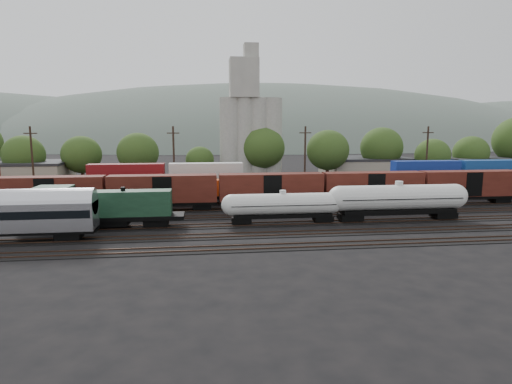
{
  "coord_description": "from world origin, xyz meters",
  "views": [
    {
      "loc": [
        -6.84,
        -55.7,
        11.83
      ],
      "look_at": [
        0.34,
        2.0,
        3.0
      ],
      "focal_mm": 30.0,
      "sensor_mm": 36.0,
      "label": 1
    }
  ],
  "objects": [
    {
      "name": "orange_locomotive",
      "position": [
        -9.31,
        10.0,
        2.35
      ],
      "size": [
        16.34,
        2.72,
        4.09
      ],
      "color": "black",
      "rests_on": "ground"
    },
    {
      "name": "tank_car_a",
      "position": [
        2.76,
        -5.0,
        2.37
      ],
      "size": [
        15.06,
        2.7,
        3.95
      ],
      "color": "silver",
      "rests_on": "ground"
    },
    {
      "name": "grain_silo",
      "position": [
        3.28,
        36.0,
        11.26
      ],
      "size": [
        13.4,
        5.0,
        29.0
      ],
      "color": "#A29F94",
      "rests_on": "ground"
    },
    {
      "name": "tracks",
      "position": [
        0.0,
        0.0,
        0.05
      ],
      "size": [
        180.0,
        33.2,
        0.2
      ],
      "color": "black",
      "rests_on": "ground"
    },
    {
      "name": "tank_car_b",
      "position": [
        17.64,
        -5.0,
        2.85
      ],
      "size": [
        18.37,
        3.29,
        4.81
      ],
      "color": "silver",
      "rests_on": "ground"
    },
    {
      "name": "green_locomotive",
      "position": [
        -19.35,
        -5.0,
        2.75
      ],
      "size": [
        18.33,
        3.23,
        4.85
      ],
      "color": "black",
      "rests_on": "ground"
    },
    {
      "name": "distant_hills",
      "position": [
        23.92,
        260.0,
        -20.56
      ],
      "size": [
        860.0,
        286.0,
        130.0
      ],
      "color": "#59665B",
      "rests_on": "ground"
    },
    {
      "name": "boxcar_string",
      "position": [
        18.31,
        5.0,
        3.12
      ],
      "size": [
        169.0,
        2.9,
        4.2
      ],
      "color": "black",
      "rests_on": "ground"
    },
    {
      "name": "container_wall",
      "position": [
        0.92,
        15.0,
        2.68
      ],
      "size": [
        160.0,
        2.6,
        5.8
      ],
      "color": "black",
      "rests_on": "ground"
    },
    {
      "name": "industrial_sheds",
      "position": [
        6.63,
        35.25,
        2.56
      ],
      "size": [
        119.38,
        17.26,
        5.1
      ],
      "color": "#9E937F",
      "rests_on": "ground"
    },
    {
      "name": "tree_band",
      "position": [
        -7.04,
        34.02,
        7.58
      ],
      "size": [
        161.2,
        22.84,
        14.19
      ],
      "color": "black",
      "rests_on": "ground"
    },
    {
      "name": "ground",
      "position": [
        0.0,
        0.0,
        0.0
      ],
      "size": [
        600.0,
        600.0,
        0.0
      ],
      "primitive_type": "plane",
      "color": "black"
    },
    {
      "name": "utility_poles",
      "position": [
        0.0,
        22.0,
        6.21
      ],
      "size": [
        122.2,
        0.36,
        12.0
      ],
      "color": "black",
      "rests_on": "ground"
    }
  ]
}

